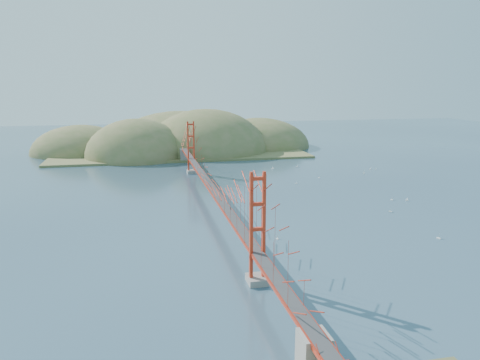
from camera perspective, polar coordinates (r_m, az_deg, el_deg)
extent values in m
plane|color=#2D465A|center=(77.19, -3.42, -3.37)|extent=(320.00, 320.00, 0.00)
cube|color=gray|center=(49.28, 2.09, -12.04)|extent=(2.00, 2.40, 0.70)
cube|color=gray|center=(106.11, -5.93, 1.02)|extent=(2.00, 2.40, 0.70)
cube|color=#A82512|center=(76.38, -3.45, -0.98)|extent=(1.40, 92.00, 0.16)
cube|color=#A82512|center=(76.42, -3.45, -1.13)|extent=(1.33, 92.00, 0.24)
cube|color=#38383A|center=(76.36, -3.45, -0.91)|extent=(1.19, 92.00, 0.03)
cube|color=gray|center=(35.20, 8.97, -20.37)|extent=(2.00, 2.20, 3.30)
cube|color=gray|center=(121.57, -6.78, 3.02)|extent=(2.20, 2.60, 3.30)
cube|color=olive|center=(139.51, -7.49, 3.57)|extent=(70.00, 40.00, 0.60)
ellipsoid|color=olive|center=(131.18, -12.42, 2.75)|extent=(28.00, 28.00, 21.00)
ellipsoid|color=olive|center=(138.46, -4.11, 3.47)|extent=(36.00, 36.00, 25.00)
ellipsoid|color=olive|center=(149.73, 2.30, 4.14)|extent=(32.00, 32.00, 18.00)
ellipsoid|color=olive|center=(144.03, -18.81, 3.19)|extent=(28.00, 28.00, 16.00)
ellipsoid|color=olive|center=(153.53, -7.19, 4.25)|extent=(44.00, 44.00, 22.00)
cube|color=white|center=(113.93, 7.02, 1.61)|extent=(0.66, 0.38, 0.11)
cylinder|color=white|center=(113.87, 7.03, 1.77)|extent=(0.02, 0.02, 0.68)
cube|color=white|center=(108.72, 14.86, 0.79)|extent=(0.55, 0.54, 0.11)
cylinder|color=white|center=(108.66, 14.87, 0.95)|extent=(0.02, 0.02, 0.63)
cube|color=white|center=(62.23, 4.59, -7.14)|extent=(0.22, 0.53, 0.09)
cylinder|color=white|center=(62.14, 4.60, -6.90)|extent=(0.02, 0.02, 0.57)
cube|color=white|center=(86.09, 18.05, -2.29)|extent=(0.39, 0.58, 0.10)
cylinder|color=white|center=(86.02, 18.06, -2.10)|extent=(0.02, 0.02, 0.60)
cube|color=white|center=(78.25, 17.88, -3.68)|extent=(0.53, 0.57, 0.11)
cylinder|color=white|center=(78.16, 17.90, -3.45)|extent=(0.02, 0.02, 0.64)
cube|color=white|center=(101.95, 9.63, 0.29)|extent=(0.34, 0.51, 0.09)
cylinder|color=white|center=(101.90, 9.64, 0.44)|extent=(0.01, 0.01, 0.53)
cube|color=white|center=(114.19, 15.62, 1.27)|extent=(0.50, 0.22, 0.09)
cylinder|color=white|center=(114.14, 15.63, 1.40)|extent=(0.01, 0.01, 0.53)
cube|color=white|center=(67.53, 23.07, -6.54)|extent=(0.43, 0.63, 0.11)
cylinder|color=white|center=(67.43, 23.10, -6.27)|extent=(0.02, 0.02, 0.66)
cube|color=white|center=(95.46, 6.88, -0.41)|extent=(0.55, 0.32, 0.10)
cylinder|color=white|center=(95.40, 6.88, -0.25)|extent=(0.02, 0.02, 0.57)
cube|color=white|center=(110.78, 4.00, 1.37)|extent=(0.59, 0.29, 0.10)
cylinder|color=white|center=(110.72, 4.01, 1.52)|extent=(0.02, 0.02, 0.61)
cube|color=white|center=(86.43, 19.69, -2.35)|extent=(0.57, 0.31, 0.10)
cylinder|color=white|center=(86.36, 19.70, -2.16)|extent=(0.02, 0.02, 0.59)
cube|color=white|center=(114.25, 16.21, 1.24)|extent=(0.46, 0.48, 0.09)
cylinder|color=white|center=(114.21, 16.21, 1.37)|extent=(0.01, 0.01, 0.55)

